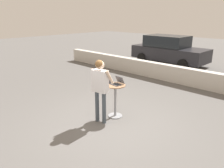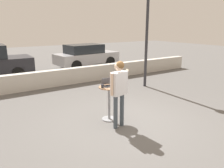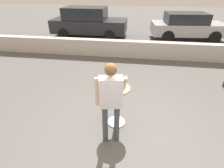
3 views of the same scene
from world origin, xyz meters
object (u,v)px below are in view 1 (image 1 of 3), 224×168
Objects in this scene: coffee_mug at (110,82)px; standing_person at (100,83)px; laptop at (117,83)px; parked_car_near_street at (169,50)px; cafe_table at (115,97)px.

coffee_mug is 0.06× the size of standing_person.
laptop is 0.63m from standing_person.
standing_person is at bearing -72.36° from parked_car_near_street.
laptop reaches higher than coffee_mug.
laptop is 0.24m from coffee_mug.
coffee_mug is 7.93m from parked_car_near_street.
parked_car_near_street is (-2.40, 7.56, -0.18)m from coffee_mug.
standing_person is at bearing -72.46° from coffee_mug.
coffee_mug is at bearing -177.33° from cafe_table.
laptop is at bearing 85.34° from cafe_table.
standing_person reaches higher than parked_car_near_street.
standing_person is 0.40× the size of parked_car_near_street.
cafe_table is 9.01× the size of coffee_mug.
coffee_mug is 0.02× the size of parked_car_near_street.
standing_person reaches higher than coffee_mug.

